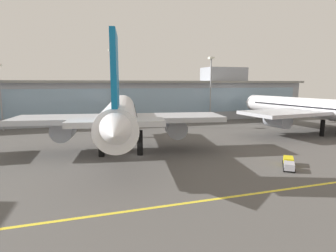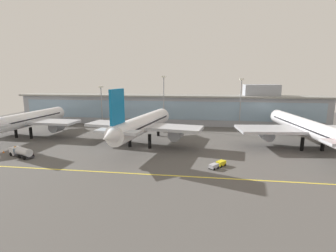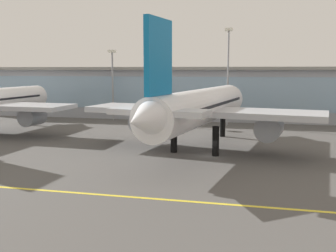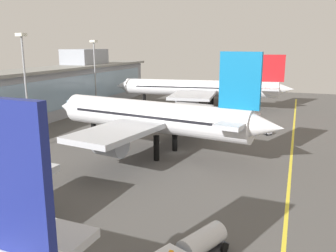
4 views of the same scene
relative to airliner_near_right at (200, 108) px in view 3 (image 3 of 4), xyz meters
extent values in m
plane|color=#514F4C|center=(2.31, -3.99, -7.35)|extent=(209.73, 209.73, 0.00)
cube|color=yellow|center=(2.31, -25.99, -7.34)|extent=(167.78, 0.50, 0.01)
cube|color=#9399A3|center=(2.31, 43.38, -0.52)|extent=(149.81, 12.00, 13.65)
cube|color=#84A3BC|center=(2.31, 37.33, 0.16)|extent=(143.81, 0.20, 8.73)
cube|color=gray|center=(2.31, 43.38, 6.70)|extent=(152.81, 14.00, 0.80)
cylinder|color=black|center=(-46.99, 21.97, -5.14)|extent=(1.10, 1.10, 4.41)
cone|color=white|center=(-46.65, 28.41, -0.46)|extent=(5.49, 5.23, 5.23)
cube|color=#84A3BC|center=(-46.82, 25.16, 0.50)|extent=(4.33, 4.07, 1.65)
cylinder|color=#999EA8|center=(-36.53, 7.66, -3.33)|extent=(4.13, 5.39, 3.86)
cylinder|color=black|center=(-4.02, -2.29, -4.95)|extent=(1.10, 1.10, 4.79)
cylinder|color=black|center=(3.06, -3.47, -4.95)|extent=(1.10, 1.10, 4.79)
cylinder|color=black|center=(2.52, 15.13, -4.95)|extent=(1.10, 1.10, 4.79)
cylinder|color=silver|center=(0.04, 0.25, 0.14)|extent=(12.44, 40.13, 5.99)
cone|color=silver|center=(3.60, 21.59, 0.14)|extent=(6.50, 6.25, 5.69)
cone|color=silver|center=(-3.57, -21.39, 0.59)|extent=(6.10, 7.33, 5.09)
cube|color=#84A3BC|center=(3.05, 18.26, 1.18)|extent=(5.12, 4.87, 1.80)
cube|color=black|center=(0.04, 0.25, 0.59)|extent=(11.45, 33.87, 0.48)
cube|color=#B7BAC1|center=(0.04, 0.25, -0.61)|extent=(41.20, 16.01, 0.96)
cylinder|color=#999EA8|center=(-10.82, 3.51, -2.98)|extent=(4.98, 5.78, 4.19)
cylinder|color=#999EA8|center=(11.38, -0.19, -2.98)|extent=(4.98, 5.78, 4.19)
cube|color=#0F6BA8|center=(-2.83, -16.97, 7.92)|extent=(1.88, 7.16, 9.58)
cube|color=#B7BAC1|center=(-2.83, -16.97, 1.04)|extent=(13.40, 6.42, 0.77)
cylinder|color=gray|center=(-28.98, 34.83, 1.77)|extent=(0.44, 0.44, 18.23)
cube|color=silver|center=(-28.98, 34.83, 11.23)|extent=(1.80, 1.80, 0.70)
cylinder|color=gray|center=(2.07, 32.17, 4.13)|extent=(0.44, 0.44, 22.96)
cube|color=silver|center=(2.07, 32.17, 15.96)|extent=(1.80, 1.80, 0.70)
camera|label=1|loc=(-7.11, -53.59, 6.24)|focal=29.31mm
camera|label=2|loc=(20.64, -83.36, 15.82)|focal=27.38mm
camera|label=3|loc=(9.41, -64.74, 6.37)|focal=41.61mm
camera|label=4|loc=(-63.04, -26.05, 13.81)|focal=38.11mm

